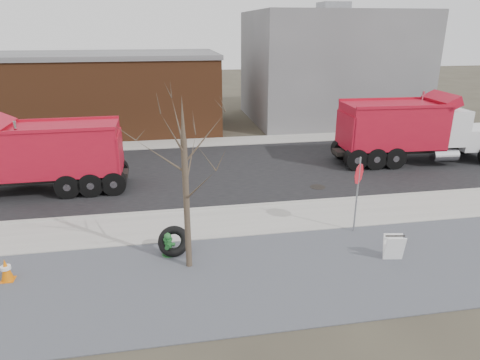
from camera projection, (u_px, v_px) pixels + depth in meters
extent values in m
plane|color=#383328|center=(271.00, 222.00, 15.99)|extent=(120.00, 120.00, 0.00)
cube|color=slate|center=(299.00, 272.00, 12.75)|extent=(60.00, 5.00, 0.03)
cube|color=#9E9B93|center=(269.00, 219.00, 16.21)|extent=(60.00, 2.50, 0.06)
cube|color=#9E9B93|center=(261.00, 205.00, 17.41)|extent=(60.00, 0.15, 0.11)
cube|color=black|center=(241.00, 170.00, 21.83)|extent=(60.00, 9.40, 0.02)
cube|color=#9E9B93|center=(225.00, 142.00, 27.10)|extent=(60.00, 2.00, 0.06)
cube|color=gray|center=(329.00, 67.00, 32.80)|extent=(12.00, 10.00, 8.00)
cube|color=brown|center=(70.00, 95.00, 29.25)|extent=(20.00, 8.00, 5.00)
cube|color=gray|center=(64.00, 55.00, 28.35)|extent=(20.20, 8.20, 0.30)
cylinder|color=#382D23|center=(187.00, 206.00, 12.38)|extent=(0.18, 0.18, 4.00)
cone|color=#382D23|center=(183.00, 117.00, 11.50)|extent=(0.14, 0.14, 1.20)
cylinder|color=#2A6E37|center=(169.00, 255.00, 13.67)|extent=(0.42, 0.42, 0.06)
cylinder|color=#2A6E37|center=(168.00, 247.00, 13.57)|extent=(0.22, 0.22, 0.58)
cylinder|color=#2A6E37|center=(168.00, 239.00, 13.48)|extent=(0.29, 0.29, 0.05)
sphere|color=#2A6E37|center=(168.00, 237.00, 13.45)|extent=(0.23, 0.23, 0.23)
cylinder|color=#2A6E37|center=(167.00, 234.00, 13.42)|extent=(0.05, 0.05, 0.06)
cylinder|color=#2A6E37|center=(163.00, 244.00, 13.54)|extent=(0.13, 0.13, 0.11)
cylinder|color=#2A6E37|center=(173.00, 244.00, 13.54)|extent=(0.13, 0.13, 0.11)
cylinder|color=#2A6E37|center=(167.00, 247.00, 13.39)|extent=(0.16, 0.14, 0.14)
torus|color=black|center=(174.00, 241.00, 13.64)|extent=(1.15, 1.03, 0.96)
cylinder|color=gray|center=(357.00, 195.00, 14.80)|extent=(0.06, 0.06, 2.78)
cylinder|color=red|center=(359.00, 174.00, 14.53)|extent=(0.57, 0.54, 0.75)
cube|color=white|center=(395.00, 249.00, 13.18)|extent=(0.62, 0.30, 0.82)
cube|color=white|center=(393.00, 246.00, 13.35)|extent=(0.62, 0.30, 0.82)
cube|color=black|center=(395.00, 236.00, 13.13)|extent=(0.60, 0.13, 0.04)
cube|color=orange|center=(8.00, 280.00, 12.31)|extent=(0.37, 0.37, 0.04)
cone|color=orange|center=(6.00, 270.00, 12.19)|extent=(0.35, 0.35, 0.68)
cylinder|color=white|center=(6.00, 268.00, 12.17)|extent=(0.28, 0.28, 0.10)
cube|color=black|center=(413.00, 149.00, 22.95)|extent=(8.75, 1.30, 0.22)
cube|color=silver|center=(474.00, 137.00, 23.18)|extent=(2.33, 2.09, 1.12)
cube|color=silver|center=(444.00, 125.00, 22.71)|extent=(1.74, 2.42, 1.84)
cube|color=black|center=(459.00, 115.00, 22.63)|extent=(0.15, 2.04, 0.82)
cube|color=#A60E21|center=(392.00, 125.00, 22.32)|extent=(5.21, 2.68, 2.24)
cylinder|color=silver|center=(421.00, 114.00, 23.35)|extent=(0.15, 0.15, 2.45)
cylinder|color=black|center=(463.00, 144.00, 24.46)|extent=(1.13, 0.36, 1.12)
cylinder|color=black|center=(360.00, 148.00, 23.59)|extent=(1.13, 0.36, 1.12)
cylinder|color=black|center=(375.00, 158.00, 21.76)|extent=(1.13, 0.36, 1.12)
cube|color=black|center=(37.00, 179.00, 18.67)|extent=(7.75, 0.95, 0.21)
cube|color=silver|center=(6.00, 154.00, 18.08)|extent=(1.55, 2.20, 1.71)
cube|color=#A60E21|center=(63.00, 149.00, 18.46)|extent=(4.77, 2.35, 2.08)
cylinder|color=silver|center=(19.00, 149.00, 17.26)|extent=(0.13, 0.13, 2.27)
cylinder|color=black|center=(91.00, 184.00, 18.29)|extent=(1.05, 0.30, 1.04)
cylinder|color=black|center=(96.00, 171.00, 19.97)|extent=(1.05, 0.30, 1.04)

